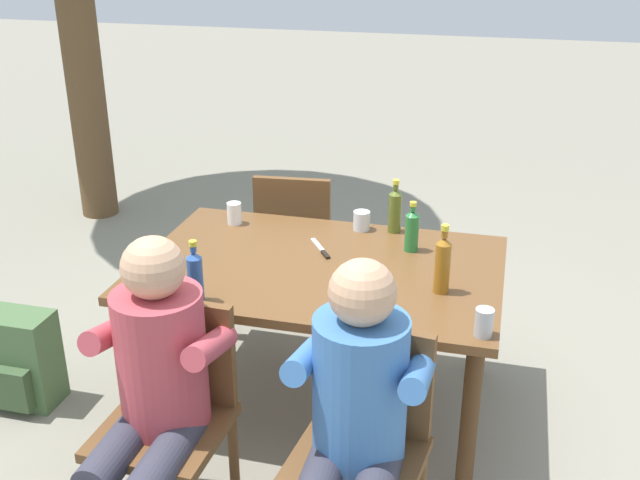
{
  "coord_description": "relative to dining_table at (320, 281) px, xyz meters",
  "views": [
    {
      "loc": [
        0.75,
        -2.91,
        2.16
      ],
      "look_at": [
        0.0,
        0.0,
        0.85
      ],
      "focal_mm": 42.16,
      "sensor_mm": 36.0,
      "label": 1
    }
  ],
  "objects": [
    {
      "name": "ground_plane",
      "position": [
        0.0,
        0.0,
        -0.65
      ],
      "size": [
        24.0,
        24.0,
        0.0
      ],
      "primitive_type": "plane",
      "color": "gray"
    },
    {
      "name": "dining_table",
      "position": [
        0.0,
        0.0,
        0.0
      ],
      "size": [
        1.59,
        1.05,
        0.73
      ],
      "color": "brown",
      "rests_on": "ground_plane"
    },
    {
      "name": "chair_near_left",
      "position": [
        -0.36,
        -0.82,
        -0.16
      ],
      "size": [
        0.46,
        0.46,
        0.87
      ],
      "color": "brown",
      "rests_on": "ground_plane"
    },
    {
      "name": "chair_near_right",
      "position": [
        0.37,
        -0.83,
        -0.16
      ],
      "size": [
        0.49,
        0.49,
        0.87
      ],
      "color": "brown",
      "rests_on": "ground_plane"
    },
    {
      "name": "chair_far_left",
      "position": [
        -0.35,
        0.83,
        -0.16
      ],
      "size": [
        0.48,
        0.48,
        0.87
      ],
      "color": "brown",
      "rests_on": "ground_plane"
    },
    {
      "name": "person_in_white_shirt",
      "position": [
        -0.36,
        -0.93,
        0.01
      ],
      "size": [
        0.47,
        0.61,
        1.18
      ],
      "color": "#B7424C",
      "rests_on": "ground_plane"
    },
    {
      "name": "person_in_plaid_shirt",
      "position": [
        0.36,
        -0.93,
        0.01
      ],
      "size": [
        0.47,
        0.61,
        1.18
      ],
      "color": "#3D70B2",
      "rests_on": "ground_plane"
    },
    {
      "name": "bottle_green",
      "position": [
        0.37,
        0.26,
        0.18
      ],
      "size": [
        0.06,
        0.06,
        0.24
      ],
      "color": "#287A38",
      "rests_on": "dining_table"
    },
    {
      "name": "bottle_amber",
      "position": [
        0.55,
        -0.13,
        0.21
      ],
      "size": [
        0.06,
        0.06,
        0.3
      ],
      "color": "#996019",
      "rests_on": "dining_table"
    },
    {
      "name": "bottle_blue",
      "position": [
        -0.4,
        -0.45,
        0.19
      ],
      "size": [
        0.06,
        0.06,
        0.26
      ],
      "color": "#2D56A3",
      "rests_on": "dining_table"
    },
    {
      "name": "bottle_olive",
      "position": [
        0.26,
        0.46,
        0.2
      ],
      "size": [
        0.06,
        0.06,
        0.27
      ],
      "color": "#566623",
      "rests_on": "dining_table"
    },
    {
      "name": "cup_glass",
      "position": [
        0.1,
        0.44,
        0.13
      ],
      "size": [
        0.08,
        0.08,
        0.1
      ],
      "primitive_type": "cylinder",
      "color": "silver",
      "rests_on": "dining_table"
    },
    {
      "name": "cup_steel",
      "position": [
        0.74,
        -0.44,
        0.14
      ],
      "size": [
        0.07,
        0.07,
        0.11
      ],
      "primitive_type": "cylinder",
      "color": "#B2B7BC",
      "rests_on": "dining_table"
    },
    {
      "name": "cup_white",
      "position": [
        -0.54,
        0.36,
        0.14
      ],
      "size": [
        0.07,
        0.07,
        0.11
      ],
      "primitive_type": "cylinder",
      "color": "white",
      "rests_on": "dining_table"
    },
    {
      "name": "table_knife",
      "position": [
        -0.03,
        0.15,
        0.09
      ],
      "size": [
        0.15,
        0.21,
        0.01
      ],
      "color": "silver",
      "rests_on": "dining_table"
    },
    {
      "name": "backpack_by_near_side",
      "position": [
        -1.37,
        -0.35,
        -0.42
      ],
      "size": [
        0.33,
        0.26,
        0.47
      ],
      "color": "#47663D",
      "rests_on": "ground_plane"
    }
  ]
}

